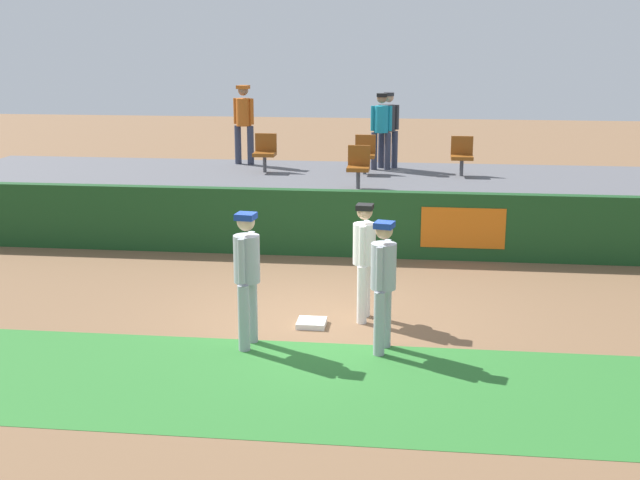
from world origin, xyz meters
TOP-DOWN VIEW (x-y plane):
  - ground_plane at (0.00, 0.00)m, footprint 60.00×60.00m
  - grass_foreground_strip at (0.00, -2.24)m, footprint 18.00×2.80m
  - first_base at (-0.18, -0.18)m, footprint 0.40×0.40m
  - player_fielder_home at (0.53, 0.19)m, footprint 0.36×0.53m
  - player_runner_visitor at (0.85, -1.01)m, footprint 0.39×0.47m
  - player_coach_visitor at (-0.90, -1.05)m, footprint 0.38×0.50m
  - field_wall at (0.01, 3.69)m, footprint 18.00×0.26m
  - bleacher_platform at (0.00, 6.26)m, footprint 18.00×4.80m
  - seat_back_center at (0.09, 6.93)m, footprint 0.45×0.44m
  - seat_back_right at (2.18, 6.93)m, footprint 0.47×0.44m
  - seat_front_center at (0.08, 5.13)m, footprint 0.44×0.44m
  - seat_back_left at (-2.14, 6.93)m, footprint 0.48×0.44m
  - spectator_hooded at (0.55, 7.82)m, footprint 0.48×0.33m
  - spectator_capped at (-2.82, 7.96)m, footprint 0.50×0.42m
  - spectator_casual at (0.40, 7.53)m, footprint 0.48×0.35m

SIDE VIEW (x-z plane):
  - ground_plane at x=0.00m, z-range 0.00..0.00m
  - grass_foreground_strip at x=0.00m, z-range 0.00..0.01m
  - first_base at x=-0.18m, z-range 0.00..0.08m
  - bleacher_platform at x=0.00m, z-range 0.00..1.02m
  - field_wall at x=0.01m, z-range 0.00..1.23m
  - player_fielder_home at x=0.53m, z-range 0.13..1.82m
  - player_runner_visitor at x=0.85m, z-range 0.14..1.85m
  - player_coach_visitor at x=-0.90m, z-range 0.14..1.93m
  - seat_front_center at x=0.08m, z-range 1.07..1.91m
  - seat_back_center at x=0.09m, z-range 1.07..1.91m
  - seat_back_right at x=2.18m, z-range 1.07..1.91m
  - seat_back_left at x=-2.14m, z-range 1.07..1.91m
  - spectator_casual at x=0.40m, z-range 1.15..2.86m
  - spectator_hooded at x=0.55m, z-range 1.15..2.86m
  - spectator_capped at x=-2.82m, z-range 1.16..3.00m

